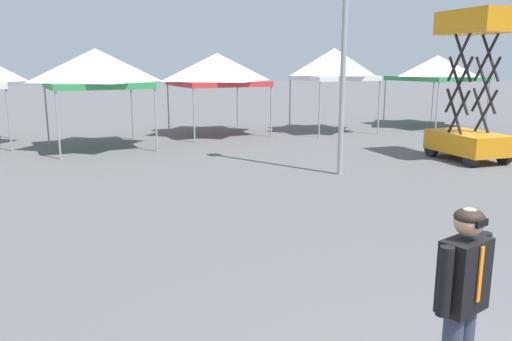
{
  "coord_description": "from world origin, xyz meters",
  "views": [
    {
      "loc": [
        -2.94,
        -2.11,
        2.88
      ],
      "look_at": [
        0.06,
        4.68,
        1.3
      ],
      "focal_mm": 35.57,
      "sensor_mm": 36.0,
      "label": 1
    }
  ],
  "objects_px": {
    "canopy_tent_behind_center": "(334,64)",
    "person_foreground": "(462,297)",
    "canopy_tent_far_left": "(217,70)",
    "canopy_tent_far_right": "(437,68)",
    "canopy_tent_behind_right": "(96,68)",
    "scissor_lift": "(469,117)"
  },
  "relations": [
    {
      "from": "canopy_tent_far_left",
      "to": "canopy_tent_far_right",
      "type": "distance_m",
      "value": 10.08
    },
    {
      "from": "canopy_tent_far_left",
      "to": "person_foreground",
      "type": "relative_size",
      "value": 1.97
    },
    {
      "from": "canopy_tent_behind_center",
      "to": "canopy_tent_far_right",
      "type": "height_order",
      "value": "canopy_tent_behind_center"
    },
    {
      "from": "person_foreground",
      "to": "canopy_tent_behind_center",
      "type": "bearing_deg",
      "value": 61.09
    },
    {
      "from": "canopy_tent_far_left",
      "to": "canopy_tent_behind_center",
      "type": "xyz_separation_m",
      "value": [
        4.7,
        -1.19,
        0.2
      ]
    },
    {
      "from": "canopy_tent_far_left",
      "to": "scissor_lift",
      "type": "relative_size",
      "value": 0.8
    },
    {
      "from": "canopy_tent_behind_right",
      "to": "scissor_lift",
      "type": "distance_m",
      "value": 11.95
    },
    {
      "from": "canopy_tent_far_left",
      "to": "person_foreground",
      "type": "distance_m",
      "value": 17.22
    },
    {
      "from": "canopy_tent_behind_right",
      "to": "canopy_tent_behind_center",
      "type": "relative_size",
      "value": 0.98
    },
    {
      "from": "canopy_tent_far_left",
      "to": "canopy_tent_far_right",
      "type": "relative_size",
      "value": 0.98
    },
    {
      "from": "canopy_tent_far_left",
      "to": "canopy_tent_behind_center",
      "type": "distance_m",
      "value": 4.86
    },
    {
      "from": "canopy_tent_far_right",
      "to": "scissor_lift",
      "type": "height_order",
      "value": "scissor_lift"
    },
    {
      "from": "canopy_tent_behind_right",
      "to": "canopy_tent_far_right",
      "type": "distance_m",
      "value": 14.82
    },
    {
      "from": "canopy_tent_behind_center",
      "to": "canopy_tent_behind_right",
      "type": "bearing_deg",
      "value": -177.5
    },
    {
      "from": "canopy_tent_far_left",
      "to": "scissor_lift",
      "type": "xyz_separation_m",
      "value": [
        4.95,
        -8.32,
        -1.31
      ]
    },
    {
      "from": "canopy_tent_behind_center",
      "to": "canopy_tent_far_left",
      "type": "bearing_deg",
      "value": 165.74
    },
    {
      "from": "canopy_tent_behind_right",
      "to": "canopy_tent_far_left",
      "type": "distance_m",
      "value": 5.11
    },
    {
      "from": "canopy_tent_far_left",
      "to": "scissor_lift",
      "type": "height_order",
      "value": "scissor_lift"
    },
    {
      "from": "canopy_tent_behind_center",
      "to": "person_foreground",
      "type": "xyz_separation_m",
      "value": [
        -8.57,
        -15.51,
        -1.78
      ]
    },
    {
      "from": "scissor_lift",
      "to": "canopy_tent_far_right",
      "type": "bearing_deg",
      "value": 53.62
    },
    {
      "from": "canopy_tent_behind_right",
      "to": "canopy_tent_behind_center",
      "type": "bearing_deg",
      "value": 2.5
    },
    {
      "from": "canopy_tent_far_right",
      "to": "person_foreground",
      "type": "bearing_deg",
      "value": -132.3
    }
  ]
}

